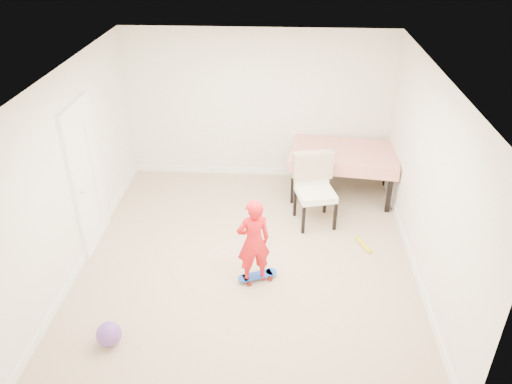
# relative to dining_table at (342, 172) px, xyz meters

# --- Properties ---
(ground) EXTENTS (5.00, 5.00, 0.00)m
(ground) POSITION_rel_dining_table_xyz_m (-1.43, -1.88, -0.40)
(ground) COLOR tan
(ground) RESTS_ON ground
(ceiling) EXTENTS (4.50, 5.00, 0.04)m
(ceiling) POSITION_rel_dining_table_xyz_m (-1.43, -1.88, 2.18)
(ceiling) COLOR silver
(ceiling) RESTS_ON wall_back
(wall_back) EXTENTS (4.50, 0.04, 2.60)m
(wall_back) POSITION_rel_dining_table_xyz_m (-1.43, 0.60, 0.90)
(wall_back) COLOR white
(wall_back) RESTS_ON ground
(wall_front) EXTENTS (4.50, 0.04, 2.60)m
(wall_front) POSITION_rel_dining_table_xyz_m (-1.43, -4.36, 0.90)
(wall_front) COLOR white
(wall_front) RESTS_ON ground
(wall_left) EXTENTS (0.04, 5.00, 2.60)m
(wall_left) POSITION_rel_dining_table_xyz_m (-3.66, -1.88, 0.90)
(wall_left) COLOR white
(wall_left) RESTS_ON ground
(wall_right) EXTENTS (0.04, 5.00, 2.60)m
(wall_right) POSITION_rel_dining_table_xyz_m (0.80, -1.88, 0.90)
(wall_right) COLOR white
(wall_right) RESTS_ON ground
(door) EXTENTS (0.11, 0.94, 2.11)m
(door) POSITION_rel_dining_table_xyz_m (-3.65, -1.58, 0.62)
(door) COLOR white
(door) RESTS_ON ground
(baseboard_back) EXTENTS (4.50, 0.02, 0.12)m
(baseboard_back) POSITION_rel_dining_table_xyz_m (-1.43, 0.61, -0.34)
(baseboard_back) COLOR white
(baseboard_back) RESTS_ON ground
(baseboard_left) EXTENTS (0.02, 5.00, 0.12)m
(baseboard_left) POSITION_rel_dining_table_xyz_m (-3.67, -1.88, -0.34)
(baseboard_left) COLOR white
(baseboard_left) RESTS_ON ground
(baseboard_right) EXTENTS (0.02, 5.00, 0.12)m
(baseboard_right) POSITION_rel_dining_table_xyz_m (0.81, -1.88, -0.34)
(baseboard_right) COLOR white
(baseboard_right) RESTS_ON ground
(dining_table) EXTENTS (1.83, 1.27, 0.80)m
(dining_table) POSITION_rel_dining_table_xyz_m (0.00, 0.00, 0.00)
(dining_table) COLOR red
(dining_table) RESTS_ON ground
(dining_chair) EXTENTS (0.74, 0.80, 1.10)m
(dining_chair) POSITION_rel_dining_table_xyz_m (-0.48, -0.92, 0.15)
(dining_chair) COLOR beige
(dining_chair) RESTS_ON ground
(skateboard) EXTENTS (0.57, 0.39, 0.08)m
(skateboard) POSITION_rel_dining_table_xyz_m (-1.27, -2.32, -0.36)
(skateboard) COLOR #1638C3
(skateboard) RESTS_ON ground
(child) EXTENTS (0.50, 0.41, 1.19)m
(child) POSITION_rel_dining_table_xyz_m (-1.32, -2.35, 0.19)
(child) COLOR red
(child) RESTS_ON ground
(balloon) EXTENTS (0.28, 0.28, 0.28)m
(balloon) POSITION_rel_dining_table_xyz_m (-2.86, -3.51, -0.26)
(balloon) COLOR #6C43A2
(balloon) RESTS_ON ground
(foam_toy) EXTENTS (0.21, 0.39, 0.06)m
(foam_toy) POSITION_rel_dining_table_xyz_m (0.20, -1.50, -0.37)
(foam_toy) COLOR yellow
(foam_toy) RESTS_ON ground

